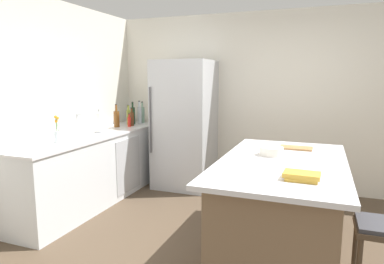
{
  "coord_description": "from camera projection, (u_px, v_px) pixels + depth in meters",
  "views": [
    {
      "loc": [
        0.7,
        -2.9,
        1.65
      ],
      "look_at": [
        -0.74,
        0.9,
        1.0
      ],
      "focal_mm": 31.92,
      "sensor_mm": 36.0,
      "label": 1
    }
  ],
  "objects": [
    {
      "name": "ground_plane",
      "position": [
        232.0,
        256.0,
        3.19
      ],
      "size": [
        7.2,
        7.2,
        0.0
      ],
      "primitive_type": "plane",
      "color": "#4C3D2D"
    },
    {
      "name": "wine_bottle",
      "position": [
        133.0,
        115.0,
        5.42
      ],
      "size": [
        0.07,
        0.07,
        0.35
      ],
      "color": "#19381E",
      "rests_on": "counter_run_left"
    },
    {
      "name": "wall_left",
      "position": [
        22.0,
        109.0,
        3.84
      ],
      "size": [
        0.1,
        6.0,
        2.6
      ],
      "primitive_type": "cube",
      "color": "silver",
      "rests_on": "ground_plane"
    },
    {
      "name": "refrigerator",
      "position": [
        185.0,
        125.0,
        5.14
      ],
      "size": [
        0.83,
        0.79,
        1.9
      ],
      "color": "#B7BABF",
      "rests_on": "ground_plane"
    },
    {
      "name": "bar_stool",
      "position": [
        382.0,
        239.0,
        2.38
      ],
      "size": [
        0.36,
        0.36,
        0.66
      ],
      "color": "#473828",
      "rests_on": "ground_plane"
    },
    {
      "name": "soda_bottle",
      "position": [
        140.0,
        115.0,
        5.48
      ],
      "size": [
        0.07,
        0.07,
        0.37
      ],
      "color": "silver",
      "rests_on": "counter_run_left"
    },
    {
      "name": "sink_faucet",
      "position": [
        78.0,
        124.0,
        4.27
      ],
      "size": [
        0.15,
        0.05,
        0.3
      ],
      "color": "silver",
      "rests_on": "counter_run_left"
    },
    {
      "name": "counter_run_left",
      "position": [
        95.0,
        168.0,
        4.56
      ],
      "size": [
        0.66,
        2.68,
        0.92
      ],
      "color": "silver",
      "rests_on": "ground_plane"
    },
    {
      "name": "mixing_bowl",
      "position": [
        271.0,
        151.0,
        3.31
      ],
      "size": [
        0.23,
        0.23,
        0.08
      ],
      "color": "silver",
      "rests_on": "kitchen_island"
    },
    {
      "name": "olive_oil_bottle",
      "position": [
        129.0,
        117.0,
        5.35
      ],
      "size": [
        0.06,
        0.06,
        0.32
      ],
      "color": "olive",
      "rests_on": "counter_run_left"
    },
    {
      "name": "syrup_bottle",
      "position": [
        132.0,
        119.0,
        5.22
      ],
      "size": [
        0.06,
        0.06,
        0.28
      ],
      "color": "#5B3319",
      "rests_on": "counter_run_left"
    },
    {
      "name": "whiskey_bottle",
      "position": [
        117.0,
        118.0,
        5.1
      ],
      "size": [
        0.08,
        0.08,
        0.34
      ],
      "color": "brown",
      "rests_on": "counter_run_left"
    },
    {
      "name": "hot_sauce_bottle",
      "position": [
        129.0,
        121.0,
        5.13
      ],
      "size": [
        0.05,
        0.05,
        0.2
      ],
      "color": "red",
      "rests_on": "counter_run_left"
    },
    {
      "name": "cutting_board",
      "position": [
        296.0,
        148.0,
        3.61
      ],
      "size": [
        0.34,
        0.2,
        0.02
      ],
      "color": "#9E7042",
      "rests_on": "kitchen_island"
    },
    {
      "name": "kitchen_island",
      "position": [
        280.0,
        208.0,
        3.16
      ],
      "size": [
        1.1,
        1.96,
        0.9
      ],
      "color": "#7A6047",
      "rests_on": "ground_plane"
    },
    {
      "name": "gin_bottle",
      "position": [
        142.0,
        115.0,
        5.57
      ],
      "size": [
        0.07,
        0.07,
        0.35
      ],
      "color": "#8CB79E",
      "rests_on": "counter_run_left"
    },
    {
      "name": "paper_towel_roll",
      "position": [
        99.0,
        123.0,
        4.59
      ],
      "size": [
        0.14,
        0.14,
        0.31
      ],
      "color": "gray",
      "rests_on": "counter_run_left"
    },
    {
      "name": "cookbook_stack",
      "position": [
        302.0,
        176.0,
        2.51
      ],
      "size": [
        0.27,
        0.19,
        0.06
      ],
      "color": "gold",
      "rests_on": "kitchen_island"
    },
    {
      "name": "wall_rear",
      "position": [
        271.0,
        101.0,
        5.06
      ],
      "size": [
        6.0,
        0.1,
        2.6
      ],
      "primitive_type": "cube",
      "color": "silver",
      "rests_on": "ground_plane"
    },
    {
      "name": "flower_vase",
      "position": [
        57.0,
        134.0,
        3.88
      ],
      "size": [
        0.08,
        0.08,
        0.31
      ],
      "color": "silver",
      "rests_on": "counter_run_left"
    }
  ]
}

